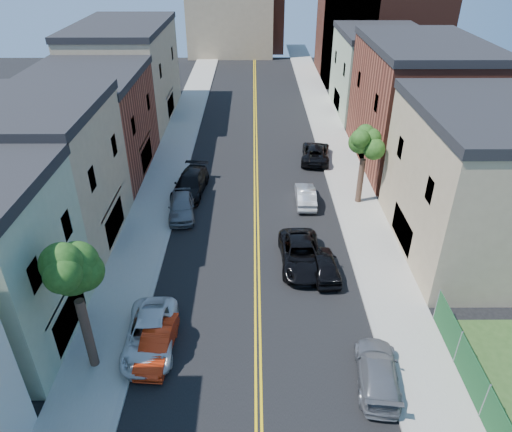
{
  "coord_description": "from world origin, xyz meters",
  "views": [
    {
      "loc": [
        -0.19,
        -1.84,
        17.99
      ],
      "look_at": [
        -0.04,
        24.7,
        2.0
      ],
      "focal_mm": 32.99,
      "sensor_mm": 36.0,
      "label": 1
    }
  ],
  "objects_px": {
    "silver_car_right": "(305,195)",
    "dark_car_right_far": "(316,153)",
    "grey_car_right": "(378,372)",
    "white_pickup": "(150,335)",
    "grey_car_left": "(182,206)",
    "black_car_right": "(324,265)",
    "black_suv_lane": "(301,254)",
    "red_sedan": "(157,344)",
    "black_car_left": "(190,184)"
  },
  "relations": [
    {
      "from": "red_sedan",
      "to": "grey_car_left",
      "type": "relative_size",
      "value": 0.88
    },
    {
      "from": "black_car_right",
      "to": "dark_car_right_far",
      "type": "height_order",
      "value": "dark_car_right_far"
    },
    {
      "from": "silver_car_right",
      "to": "dark_car_right_far",
      "type": "distance_m",
      "value": 8.3
    },
    {
      "from": "dark_car_right_far",
      "to": "black_car_right",
      "type": "bearing_deg",
      "value": 92.81
    },
    {
      "from": "dark_car_right_far",
      "to": "silver_car_right",
      "type": "bearing_deg",
      "value": 85.73
    },
    {
      "from": "black_car_right",
      "to": "white_pickup",
      "type": "bearing_deg",
      "value": 28.24
    },
    {
      "from": "grey_car_left",
      "to": "silver_car_right",
      "type": "bearing_deg",
      "value": 4.81
    },
    {
      "from": "white_pickup",
      "to": "silver_car_right",
      "type": "bearing_deg",
      "value": 54.96
    },
    {
      "from": "white_pickup",
      "to": "grey_car_left",
      "type": "xyz_separation_m",
      "value": [
        -0.08,
        12.89,
        0.06
      ]
    },
    {
      "from": "white_pickup",
      "to": "grey_car_left",
      "type": "bearing_deg",
      "value": 87.54
    },
    {
      "from": "red_sedan",
      "to": "silver_car_right",
      "type": "distance_m",
      "value": 17.57
    },
    {
      "from": "black_car_left",
      "to": "red_sedan",
      "type": "bearing_deg",
      "value": -82.66
    },
    {
      "from": "black_suv_lane",
      "to": "silver_car_right",
      "type": "bearing_deg",
      "value": 81.03
    },
    {
      "from": "red_sedan",
      "to": "grey_car_right",
      "type": "distance_m",
      "value": 10.62
    },
    {
      "from": "red_sedan",
      "to": "dark_car_right_far",
      "type": "distance_m",
      "value": 25.59
    },
    {
      "from": "black_car_right",
      "to": "grey_car_right",
      "type": "bearing_deg",
      "value": 96.82
    },
    {
      "from": "black_car_left",
      "to": "black_car_right",
      "type": "xyz_separation_m",
      "value": [
        9.35,
        -10.63,
        -0.12
      ]
    },
    {
      "from": "dark_car_right_far",
      "to": "black_car_left",
      "type": "bearing_deg",
      "value": 38.1
    },
    {
      "from": "black_car_left",
      "to": "grey_car_right",
      "type": "bearing_deg",
      "value": -53.77
    },
    {
      "from": "grey_car_left",
      "to": "silver_car_right",
      "type": "xyz_separation_m",
      "value": [
        9.3,
        1.75,
        -0.11
      ]
    },
    {
      "from": "black_car_right",
      "to": "black_suv_lane",
      "type": "bearing_deg",
      "value": -39.66
    },
    {
      "from": "grey_car_left",
      "to": "black_car_right",
      "type": "distance_m",
      "value": 11.94
    },
    {
      "from": "grey_car_right",
      "to": "black_car_right",
      "type": "relative_size",
      "value": 1.13
    },
    {
      "from": "grey_car_left",
      "to": "black_suv_lane",
      "type": "xyz_separation_m",
      "value": [
        8.26,
        -6.13,
        -0.02
      ]
    },
    {
      "from": "red_sedan",
      "to": "black_car_left",
      "type": "distance_m",
      "value": 17.0
    },
    {
      "from": "black_car_left",
      "to": "white_pickup",
      "type": "bearing_deg",
      "value": -84.17
    },
    {
      "from": "red_sedan",
      "to": "grey_car_left",
      "type": "height_order",
      "value": "grey_car_left"
    },
    {
      "from": "grey_car_right",
      "to": "black_car_left",
      "type": "bearing_deg",
      "value": -52.84
    },
    {
      "from": "grey_car_left",
      "to": "black_car_right",
      "type": "relative_size",
      "value": 1.14
    },
    {
      "from": "black_car_right",
      "to": "silver_car_right",
      "type": "xyz_separation_m",
      "value": [
        -0.29,
        8.86,
        -0.01
      ]
    },
    {
      "from": "red_sedan",
      "to": "dark_car_right_far",
      "type": "xyz_separation_m",
      "value": [
        10.48,
        23.35,
        0.07
      ]
    },
    {
      "from": "black_car_left",
      "to": "silver_car_right",
      "type": "bearing_deg",
      "value": -4.69
    },
    {
      "from": "white_pickup",
      "to": "black_car_left",
      "type": "bearing_deg",
      "value": 86.62
    },
    {
      "from": "grey_car_left",
      "to": "black_car_left",
      "type": "bearing_deg",
      "value": 80.3
    },
    {
      "from": "black_car_right",
      "to": "black_suv_lane",
      "type": "height_order",
      "value": "black_suv_lane"
    },
    {
      "from": "black_suv_lane",
      "to": "white_pickup",
      "type": "bearing_deg",
      "value": -141.88
    },
    {
      "from": "black_suv_lane",
      "to": "grey_car_right",
      "type": "bearing_deg",
      "value": -74.73
    },
    {
      "from": "grey_car_right",
      "to": "silver_car_right",
      "type": "height_order",
      "value": "silver_car_right"
    },
    {
      "from": "grey_car_left",
      "to": "black_car_left",
      "type": "height_order",
      "value": "black_car_left"
    },
    {
      "from": "grey_car_right",
      "to": "silver_car_right",
      "type": "relative_size",
      "value": 1.12
    },
    {
      "from": "grey_car_right",
      "to": "black_suv_lane",
      "type": "bearing_deg",
      "value": -65.96
    },
    {
      "from": "white_pickup",
      "to": "black_car_right",
      "type": "height_order",
      "value": "white_pickup"
    },
    {
      "from": "dark_car_right_far",
      "to": "white_pickup",
      "type": "bearing_deg",
      "value": 71.92
    },
    {
      "from": "black_car_left",
      "to": "black_car_right",
      "type": "bearing_deg",
      "value": -42.29
    },
    {
      "from": "dark_car_right_far",
      "to": "black_suv_lane",
      "type": "height_order",
      "value": "black_suv_lane"
    },
    {
      "from": "silver_car_right",
      "to": "dark_car_right_far",
      "type": "relative_size",
      "value": 0.77
    },
    {
      "from": "red_sedan",
      "to": "black_car_left",
      "type": "height_order",
      "value": "black_car_left"
    },
    {
      "from": "grey_car_left",
      "to": "silver_car_right",
      "type": "relative_size",
      "value": 1.12
    },
    {
      "from": "grey_car_left",
      "to": "dark_car_right_far",
      "type": "xyz_separation_m",
      "value": [
        11.0,
        9.87,
        -0.05
      ]
    },
    {
      "from": "red_sedan",
      "to": "grey_car_right",
      "type": "relative_size",
      "value": 0.88
    }
  ]
}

